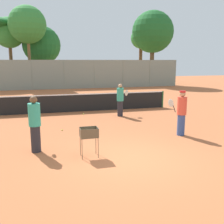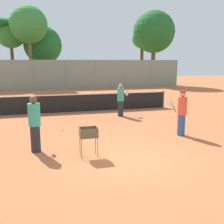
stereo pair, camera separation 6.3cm
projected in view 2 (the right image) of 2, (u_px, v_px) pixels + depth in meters
ground_plane at (129, 159)px, 8.18m from camera, size 80.00×80.00×0.00m
tennis_net at (86, 102)px, 15.77m from camera, size 10.32×0.10×1.07m
back_fence at (65, 75)px, 28.15m from camera, size 26.65×0.08×3.10m
tree_1 at (29, 25)px, 28.52m from camera, size 4.08×4.08×8.91m
tree_2 at (10, 33)px, 30.37m from camera, size 3.53×3.53×7.97m
tree_3 at (142, 39)px, 34.82m from camera, size 2.71×2.71×7.31m
tree_4 at (43, 45)px, 31.89m from camera, size 4.58×4.58×7.17m
tree_5 at (154, 32)px, 31.99m from camera, size 5.07×5.07×9.02m
player_white_outfit at (182, 113)px, 10.58m from camera, size 0.51×0.88×1.83m
player_red_cap at (35, 123)px, 8.64m from camera, size 0.39×0.94×1.89m
player_yellow_shirt at (121, 100)px, 14.31m from camera, size 0.82×0.60×1.78m
ball_cart at (89, 135)px, 8.24m from camera, size 0.56×0.41×0.94m
tennis_ball_1 at (84, 114)px, 14.88m from camera, size 0.07×0.07×0.07m
tennis_ball_2 at (62, 130)px, 11.44m from camera, size 0.07×0.07×0.07m
tennis_ball_3 at (39, 132)px, 11.12m from camera, size 0.07×0.07×0.07m
parked_car at (7, 82)px, 29.96m from camera, size 4.20×1.70×1.60m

